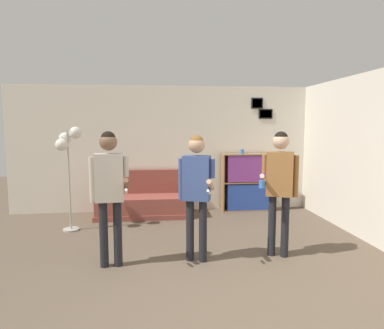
{
  "coord_description": "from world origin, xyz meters",
  "views": [
    {
      "loc": [
        -0.74,
        -2.98,
        1.86
      ],
      "look_at": [
        -0.18,
        2.21,
        1.26
      ],
      "focal_mm": 32.0,
      "sensor_mm": 36.0,
      "label": 1
    }
  ],
  "objects": [
    {
      "name": "floor_lamp",
      "position": [
        -2.24,
        3.14,
        1.48
      ],
      "size": [
        0.42,
        0.45,
        1.84
      ],
      "color": "#ADA89E",
      "rests_on": "ground_plane"
    },
    {
      "name": "bottle_on_floor",
      "position": [
        -1.66,
        3.29,
        0.1
      ],
      "size": [
        0.07,
        0.07,
        0.24
      ],
      "color": "#3D6638",
      "rests_on": "ground_plane"
    },
    {
      "name": "ground_plane",
      "position": [
        0.0,
        0.0,
        0.0
      ],
      "size": [
        20.0,
        20.0,
        0.0
      ],
      "primitive_type": "plane",
      "color": "brown"
    },
    {
      "name": "person_player_foreground_center",
      "position": [
        -0.19,
        1.53,
        1.07
      ],
      "size": [
        0.48,
        0.56,
        1.73
      ],
      "color": "black",
      "rests_on": "ground_plane"
    },
    {
      "name": "bookshelf",
      "position": [
        1.28,
        4.22,
        0.62
      ],
      "size": [
        1.17,
        0.3,
        1.25
      ],
      "color": "olive",
      "rests_on": "ground_plane"
    },
    {
      "name": "person_watcher_holding_cup",
      "position": [
        0.99,
        1.58,
        1.1
      ],
      "size": [
        0.58,
        0.38,
        1.78
      ],
      "color": "black",
      "rests_on": "ground_plane"
    },
    {
      "name": "wall_back",
      "position": [
        0.0,
        4.44,
        1.35
      ],
      "size": [
        7.61,
        0.08,
        2.7
      ],
      "color": "silver",
      "rests_on": "ground_plane"
    },
    {
      "name": "person_player_foreground_left",
      "position": [
        -1.33,
        1.47,
        1.11
      ],
      "size": [
        0.52,
        0.46,
        1.78
      ],
      "color": "black",
      "rests_on": "ground_plane"
    },
    {
      "name": "wall_right",
      "position": [
        2.63,
        2.21,
        1.35
      ],
      "size": [
        0.06,
        6.81,
        2.7
      ],
      "color": "silver",
      "rests_on": "ground_plane"
    },
    {
      "name": "couch",
      "position": [
        -1.0,
        4.03,
        0.3
      ],
      "size": [
        1.9,
        0.8,
        0.92
      ],
      "color": "brown",
      "rests_on": "ground_plane"
    },
    {
      "name": "drinking_cup",
      "position": [
        1.13,
        4.22,
        1.3
      ],
      "size": [
        0.08,
        0.08,
        0.1
      ],
      "color": "blue",
      "rests_on": "bookshelf"
    }
  ]
}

